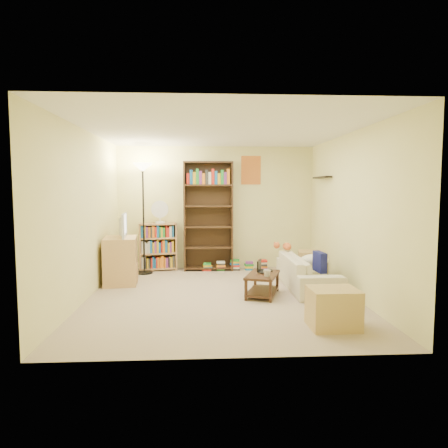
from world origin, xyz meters
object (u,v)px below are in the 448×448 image
(side_table, at_px, (310,264))
(short_bookshelf, at_px, (158,247))
(tabby_cat, at_px, (285,246))
(tall_bookshelf, at_px, (208,213))
(end_cabinet, at_px, (333,308))
(mug, at_px, (267,273))
(floor_lamp, at_px, (143,186))
(sofa, at_px, (307,272))
(television, at_px, (120,225))
(coffee_table, at_px, (262,282))
(laptop, at_px, (266,272))
(desk_fan, at_px, (160,212))
(tv_stand, at_px, (121,260))

(side_table, bearing_deg, short_bookshelf, 164.86)
(tabby_cat, height_order, tall_bookshelf, tall_bookshelf)
(short_bookshelf, xyz_separation_m, end_cabinet, (2.43, -3.51, -0.24))
(mug, bearing_deg, floor_lamp, 136.93)
(sofa, height_order, short_bookshelf, short_bookshelf)
(floor_lamp, bearing_deg, television, -109.99)
(coffee_table, xyz_separation_m, laptop, (0.07, 0.11, 0.15))
(desk_fan, bearing_deg, short_bookshelf, 139.27)
(end_cabinet, bearing_deg, short_bookshelf, 124.73)
(laptop, distance_m, side_table, 1.55)
(sofa, height_order, tv_stand, tv_stand)
(coffee_table, bearing_deg, desk_fan, 150.55)
(laptop, relative_size, end_cabinet, 0.61)
(mug, height_order, side_table, side_table)
(laptop, xyz_separation_m, television, (-2.41, 0.84, 0.66))
(laptop, relative_size, television, 0.47)
(laptop, relative_size, floor_lamp, 0.16)
(mug, relative_size, side_table, 0.26)
(laptop, distance_m, floor_lamp, 2.99)
(sofa, bearing_deg, end_cabinet, 173.99)
(laptop, distance_m, television, 2.63)
(tv_stand, bearing_deg, desk_fan, 55.04)
(laptop, bearing_deg, tv_stand, 90.92)
(tabby_cat, xyz_separation_m, side_table, (0.50, 0.12, -0.35))
(short_bookshelf, bearing_deg, end_cabinet, -65.33)
(tall_bookshelf, height_order, short_bookshelf, tall_bookshelf)
(floor_lamp, bearing_deg, end_cabinet, -50.17)
(desk_fan, bearing_deg, television, -118.40)
(sofa, relative_size, tv_stand, 2.23)
(tall_bookshelf, bearing_deg, coffee_table, -68.11)
(desk_fan, bearing_deg, mug, -50.94)
(sofa, bearing_deg, mug, 130.38)
(tabby_cat, height_order, desk_fan, desk_fan)
(mug, height_order, end_cabinet, end_cabinet)
(tabby_cat, height_order, mug, tabby_cat)
(tv_stand, xyz_separation_m, end_cabinet, (2.95, -2.40, -0.17))
(short_bookshelf, height_order, end_cabinet, short_bookshelf)
(laptop, xyz_separation_m, mug, (-0.04, -0.31, 0.04))
(tv_stand, relative_size, short_bookshelf, 0.84)
(mug, relative_size, television, 0.17)
(coffee_table, distance_m, side_table, 1.67)
(mug, height_order, floor_lamp, floor_lamp)
(sofa, relative_size, end_cabinet, 3.21)
(laptop, distance_m, mug, 0.32)
(coffee_table, height_order, tall_bookshelf, tall_bookshelf)
(sofa, relative_size, side_table, 3.71)
(sofa, distance_m, desk_fan, 3.15)
(tabby_cat, bearing_deg, end_cabinet, -89.34)
(sofa, height_order, end_cabinet, sofa)
(desk_fan, distance_m, side_table, 3.09)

